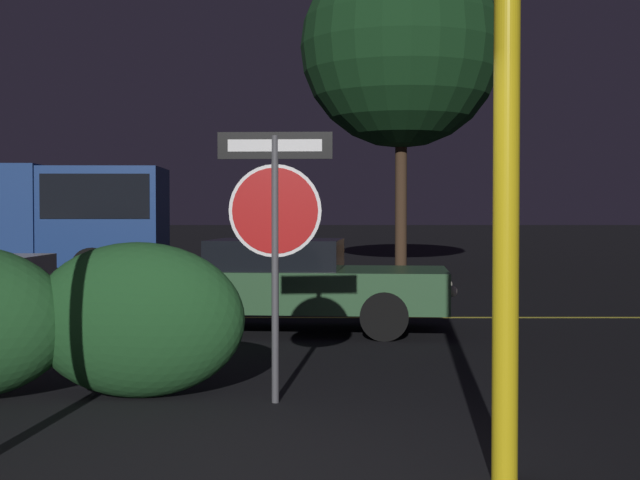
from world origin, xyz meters
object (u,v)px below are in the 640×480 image
object	(u,v)px
delivery_truck	(24,215)
tree_1	(405,47)
yellow_pole_right	(510,209)
stop_sign	(279,210)
passing_car_2	(289,283)
hedge_bush_2	(142,320)

from	to	relation	value
delivery_truck	tree_1	size ratio (longest dim) A/B	0.79
yellow_pole_right	stop_sign	bearing A→B (deg)	123.82
yellow_pole_right	passing_car_2	xyz separation A→B (m)	(-1.55, 6.76, -0.94)
yellow_pole_right	hedge_bush_2	bearing A→B (deg)	137.92
delivery_truck	tree_1	bearing A→B (deg)	112.64
hedge_bush_2	delivery_truck	bearing A→B (deg)	112.57
stop_sign	tree_1	world-z (taller)	tree_1
yellow_pole_right	tree_1	distance (m)	19.61
stop_sign	hedge_bush_2	bearing A→B (deg)	172.42
hedge_bush_2	tree_1	distance (m)	17.94
stop_sign	hedge_bush_2	distance (m)	1.51
stop_sign	yellow_pole_right	xyz separation A→B (m)	(1.44, -2.16, -0.01)
stop_sign	yellow_pole_right	distance (m)	2.59
yellow_pole_right	delivery_truck	bearing A→B (deg)	117.65
stop_sign	tree_1	distance (m)	17.67
delivery_truck	tree_1	xyz separation A→B (m)	(9.03, 3.96, 4.53)
passing_car_2	tree_1	distance (m)	13.71
hedge_bush_2	delivery_truck	world-z (taller)	delivery_truck
yellow_pole_right	delivery_truck	size ratio (longest dim) A/B	0.45
stop_sign	passing_car_2	xyz separation A→B (m)	(-0.10, 4.60, -0.95)
hedge_bush_2	delivery_truck	xyz separation A→B (m)	(-5.29, 12.73, 0.89)
delivery_truck	passing_car_2	bearing A→B (deg)	36.33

